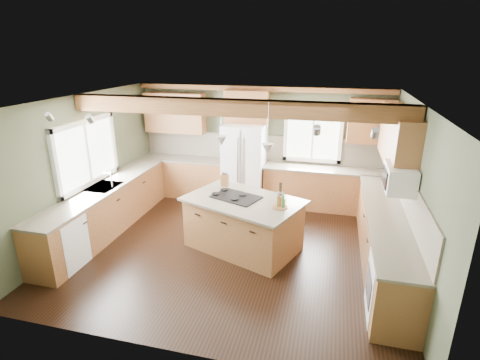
# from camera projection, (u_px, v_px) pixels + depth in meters

# --- Properties ---
(floor) EXTENTS (5.60, 5.60, 0.00)m
(floor) POSITION_uv_depth(u_px,v_px,m) (233.00, 248.00, 6.66)
(floor) COLOR black
(floor) RESTS_ON ground
(ceiling) EXTENTS (5.60, 5.60, 0.00)m
(ceiling) POSITION_uv_depth(u_px,v_px,m) (231.00, 100.00, 5.80)
(ceiling) COLOR silver
(ceiling) RESTS_ON wall_back
(wall_back) EXTENTS (5.60, 0.00, 5.60)m
(wall_back) POSITION_uv_depth(u_px,v_px,m) (261.00, 144.00, 8.52)
(wall_back) COLOR #454B35
(wall_back) RESTS_ON ground
(wall_left) EXTENTS (0.00, 5.00, 5.00)m
(wall_left) POSITION_uv_depth(u_px,v_px,m) (85.00, 166.00, 6.88)
(wall_left) COLOR #454B35
(wall_left) RESTS_ON ground
(wall_right) EXTENTS (0.00, 5.00, 5.00)m
(wall_right) POSITION_uv_depth(u_px,v_px,m) (413.00, 194.00, 5.58)
(wall_right) COLOR #454B35
(wall_right) RESTS_ON ground
(ceiling_beam) EXTENTS (5.55, 0.26, 0.26)m
(ceiling_beam) POSITION_uv_depth(u_px,v_px,m) (233.00, 108.00, 5.90)
(ceiling_beam) COLOR #532F17
(ceiling_beam) RESTS_ON ceiling
(soffit_trim) EXTENTS (5.55, 0.20, 0.10)m
(soffit_trim) POSITION_uv_depth(u_px,v_px,m) (261.00, 88.00, 8.01)
(soffit_trim) COLOR #532F17
(soffit_trim) RESTS_ON ceiling
(backsplash_back) EXTENTS (5.58, 0.03, 0.58)m
(backsplash_back) POSITION_uv_depth(u_px,v_px,m) (261.00, 148.00, 8.53)
(backsplash_back) COLOR brown
(backsplash_back) RESTS_ON wall_back
(backsplash_right) EXTENTS (0.03, 3.70, 0.58)m
(backsplash_right) POSITION_uv_depth(u_px,v_px,m) (410.00, 198.00, 5.66)
(backsplash_right) COLOR brown
(backsplash_right) RESTS_ON wall_right
(base_cab_back_left) EXTENTS (2.02, 0.60, 0.88)m
(base_cab_back_left) POSITION_uv_depth(u_px,v_px,m) (184.00, 177.00, 8.94)
(base_cab_back_left) COLOR brown
(base_cab_back_left) RESTS_ON floor
(counter_back_left) EXTENTS (2.06, 0.64, 0.04)m
(counter_back_left) POSITION_uv_depth(u_px,v_px,m) (183.00, 159.00, 8.79)
(counter_back_left) COLOR brown
(counter_back_left) RESTS_ON base_cab_back_left
(base_cab_back_right) EXTENTS (2.62, 0.60, 0.88)m
(base_cab_back_right) POSITION_uv_depth(u_px,v_px,m) (324.00, 189.00, 8.18)
(base_cab_back_right) COLOR brown
(base_cab_back_right) RESTS_ON floor
(counter_back_right) EXTENTS (2.66, 0.64, 0.04)m
(counter_back_right) POSITION_uv_depth(u_px,v_px,m) (326.00, 169.00, 8.03)
(counter_back_right) COLOR brown
(counter_back_right) RESTS_ON base_cab_back_right
(base_cab_left) EXTENTS (0.60, 3.70, 0.88)m
(base_cab_left) POSITION_uv_depth(u_px,v_px,m) (107.00, 210.00, 7.14)
(base_cab_left) COLOR brown
(base_cab_left) RESTS_ON floor
(counter_left) EXTENTS (0.64, 3.74, 0.04)m
(counter_left) POSITION_uv_depth(u_px,v_px,m) (104.00, 187.00, 6.99)
(counter_left) COLOR brown
(counter_left) RESTS_ON base_cab_left
(base_cab_right) EXTENTS (0.60, 3.70, 0.88)m
(base_cab_right) POSITION_uv_depth(u_px,v_px,m) (384.00, 241.00, 5.99)
(base_cab_right) COLOR brown
(base_cab_right) RESTS_ON floor
(counter_right) EXTENTS (0.64, 3.74, 0.04)m
(counter_right) POSITION_uv_depth(u_px,v_px,m) (387.00, 215.00, 5.83)
(counter_right) COLOR brown
(counter_right) RESTS_ON base_cab_right
(upper_cab_back_left) EXTENTS (1.40, 0.35, 0.90)m
(upper_cab_back_left) POSITION_uv_depth(u_px,v_px,m) (175.00, 113.00, 8.60)
(upper_cab_back_left) COLOR brown
(upper_cab_back_left) RESTS_ON wall_back
(upper_cab_over_fridge) EXTENTS (0.96, 0.35, 0.70)m
(upper_cab_over_fridge) POSITION_uv_depth(u_px,v_px,m) (247.00, 107.00, 8.14)
(upper_cab_over_fridge) COLOR brown
(upper_cab_over_fridge) RESTS_ON wall_back
(upper_cab_right) EXTENTS (0.35, 2.20, 0.90)m
(upper_cab_right) POSITION_uv_depth(u_px,v_px,m) (398.00, 137.00, 6.23)
(upper_cab_right) COLOR brown
(upper_cab_right) RESTS_ON wall_right
(upper_cab_back_corner) EXTENTS (0.90, 0.35, 0.90)m
(upper_cab_back_corner) POSITION_uv_depth(u_px,v_px,m) (371.00, 121.00, 7.61)
(upper_cab_back_corner) COLOR brown
(upper_cab_back_corner) RESTS_ON wall_back
(window_left) EXTENTS (0.04, 1.60, 1.05)m
(window_left) POSITION_uv_depth(u_px,v_px,m) (86.00, 153.00, 6.84)
(window_left) COLOR white
(window_left) RESTS_ON wall_left
(window_back) EXTENTS (1.10, 0.04, 1.00)m
(window_back) POSITION_uv_depth(u_px,v_px,m) (313.00, 136.00, 8.15)
(window_back) COLOR white
(window_back) RESTS_ON wall_back
(sink) EXTENTS (0.50, 0.65, 0.03)m
(sink) POSITION_uv_depth(u_px,v_px,m) (104.00, 187.00, 6.99)
(sink) COLOR #262628
(sink) RESTS_ON counter_left
(faucet) EXTENTS (0.02, 0.02, 0.28)m
(faucet) POSITION_uv_depth(u_px,v_px,m) (112.00, 181.00, 6.90)
(faucet) COLOR #B2B2B7
(faucet) RESTS_ON sink
(dishwasher) EXTENTS (0.60, 0.60, 0.84)m
(dishwasher) POSITION_uv_depth(u_px,v_px,m) (61.00, 243.00, 5.95)
(dishwasher) COLOR white
(dishwasher) RESTS_ON floor
(oven) EXTENTS (0.60, 0.72, 0.84)m
(oven) POSITION_uv_depth(u_px,v_px,m) (393.00, 289.00, 4.80)
(oven) COLOR white
(oven) RESTS_ON floor
(microwave) EXTENTS (0.40, 0.70, 0.38)m
(microwave) POSITION_uv_depth(u_px,v_px,m) (400.00, 178.00, 5.51)
(microwave) COLOR white
(microwave) RESTS_ON wall_right
(pendant_left) EXTENTS (0.18, 0.18, 0.16)m
(pendant_left) POSITION_uv_depth(u_px,v_px,m) (221.00, 141.00, 6.30)
(pendant_left) COLOR #B2B2B7
(pendant_left) RESTS_ON ceiling
(pendant_right) EXTENTS (0.18, 0.18, 0.16)m
(pendant_right) POSITION_uv_depth(u_px,v_px,m) (268.00, 149.00, 5.81)
(pendant_right) COLOR #B2B2B7
(pendant_right) RESTS_ON ceiling
(refrigerator) EXTENTS (0.90, 0.74, 1.80)m
(refrigerator) POSITION_uv_depth(u_px,v_px,m) (244.00, 164.00, 8.37)
(refrigerator) COLOR silver
(refrigerator) RESTS_ON floor
(island) EXTENTS (2.09, 1.68, 0.88)m
(island) POSITION_uv_depth(u_px,v_px,m) (243.00, 225.00, 6.54)
(island) COLOR brown
(island) RESTS_ON floor
(island_top) EXTENTS (2.25, 1.84, 0.04)m
(island_top) POSITION_uv_depth(u_px,v_px,m) (243.00, 200.00, 6.38)
(island_top) COLOR brown
(island_top) RESTS_ON island
(cooktop) EXTENTS (0.92, 0.77, 0.02)m
(cooktop) POSITION_uv_depth(u_px,v_px,m) (236.00, 197.00, 6.45)
(cooktop) COLOR black
(cooktop) RESTS_ON island_top
(knife_block) EXTENTS (0.14, 0.11, 0.22)m
(knife_block) POSITION_uv_depth(u_px,v_px,m) (225.00, 180.00, 6.97)
(knife_block) COLOR brown
(knife_block) RESTS_ON island_top
(utensil_crock) EXTENTS (0.13, 0.13, 0.15)m
(utensil_crock) POSITION_uv_depth(u_px,v_px,m) (280.00, 196.00, 6.31)
(utensil_crock) COLOR #38322D
(utensil_crock) RESTS_ON island_top
(bottle_tray) EXTENTS (0.33, 0.33, 0.22)m
(bottle_tray) POSITION_uv_depth(u_px,v_px,m) (280.00, 201.00, 6.01)
(bottle_tray) COLOR brown
(bottle_tray) RESTS_ON island_top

